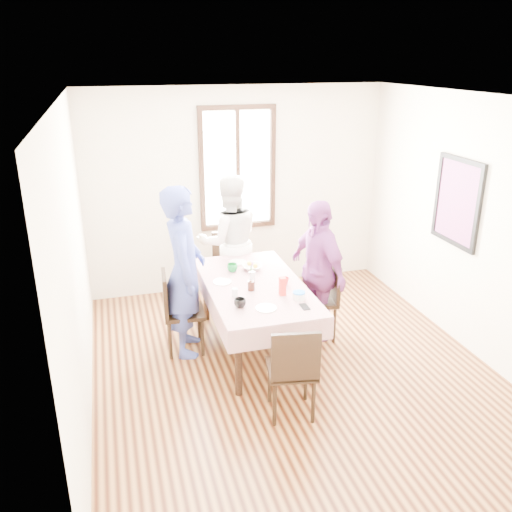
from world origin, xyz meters
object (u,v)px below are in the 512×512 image
chair_right (317,300)px  chair_far (230,270)px  chair_near (291,369)px  person_left (184,272)px  chair_left (184,312)px  person_far (229,241)px  dining_table (255,317)px  person_right (316,271)px

chair_right → chair_far: (-0.74, 1.14, 0.00)m
chair_near → person_left: person_left is taller
chair_left → person_far: size_ratio=0.54×
chair_near → chair_far: bearing=99.9°
person_far → dining_table: bearing=89.5°
chair_left → person_right: person_right is taller
chair_left → person_left: (0.02, -0.00, 0.47)m
dining_table → person_left: bearing=167.3°
chair_far → person_left: bearing=64.6°
chair_near → person_left: size_ratio=0.49×
person_left → person_right: bearing=-85.2°
dining_table → person_far: (-0.00, 1.18, 0.47)m
person_far → chair_left: bearing=53.3°
person_left → chair_right: bearing=-85.1°
person_left → person_far: person_left is taller
chair_far → chair_near: size_ratio=1.00×
person_far → chair_near: bearing=89.5°
chair_far → person_left: (-0.72, -1.04, 0.47)m
chair_right → chair_far: size_ratio=1.00×
dining_table → person_right: person_right is taller
dining_table → person_right: 0.85m
chair_left → chair_far: (0.74, 1.04, 0.00)m
person_left → person_far: (0.72, 1.01, -0.07)m
chair_right → chair_near: same height
chair_right → person_left: bearing=94.5°
person_left → person_right: person_left is taller
dining_table → chair_left: chair_left is taller
chair_right → person_right: (-0.02, 0.00, 0.35)m
chair_right → person_far: (-0.74, 1.12, 0.39)m
person_left → chair_left: bearing=99.1°
person_left → dining_table: bearing=-93.6°
person_far → person_right: (0.72, -1.12, -0.04)m
chair_left → chair_far: size_ratio=1.00×
dining_table → person_far: 1.27m
dining_table → chair_left: size_ratio=1.92×
dining_table → person_right: (0.72, 0.05, 0.43)m
chair_left → person_right: 1.51m
dining_table → person_left: 0.92m
dining_table → chair_left: 0.77m
dining_table → chair_left: bearing=167.6°
chair_left → person_far: 1.32m
dining_table → chair_right: chair_right is taller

